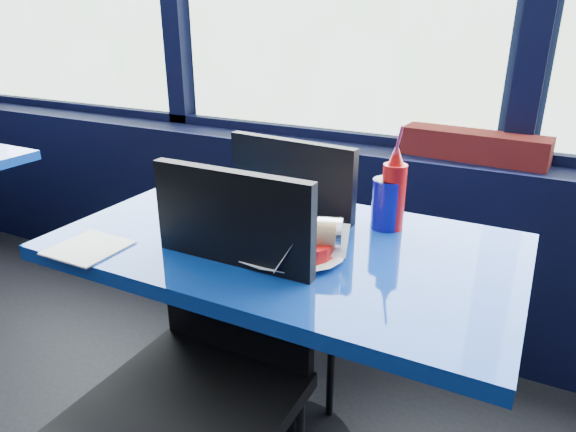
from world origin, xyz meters
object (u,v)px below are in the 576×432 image
object	(u,v)px
planter_box	(474,146)
ketchup_bottle	(393,192)
near_table	(285,299)
soda_cup	(388,202)
chair_near_front	(208,354)
chair_near_back	(304,252)
food_basket	(287,241)

from	to	relation	value
planter_box	ketchup_bottle	bearing A→B (deg)	-94.07
planter_box	near_table	bearing A→B (deg)	-105.76
planter_box	soda_cup	size ratio (longest dim) A/B	1.76
chair_near_front	chair_near_back	size ratio (longest dim) A/B	1.01
planter_box	food_basket	bearing A→B (deg)	-101.88
near_table	soda_cup	xyz separation A→B (m)	(0.21, 0.21, 0.26)
planter_box	food_basket	world-z (taller)	planter_box
near_table	soda_cup	world-z (taller)	soda_cup
chair_near_back	planter_box	world-z (taller)	chair_near_back
planter_box	ketchup_bottle	xyz separation A→B (m)	(-0.11, -0.67, 0.01)
chair_near_front	planter_box	xyz separation A→B (m)	(0.39, 1.17, 0.29)
soda_cup	chair_near_front	bearing A→B (deg)	-117.21
soda_cup	planter_box	bearing A→B (deg)	79.37
near_table	food_basket	bearing A→B (deg)	-59.76
chair_near_front	planter_box	bearing A→B (deg)	72.00
near_table	soda_cup	bearing A→B (deg)	44.43
food_basket	soda_cup	size ratio (longest dim) A/B	0.98
near_table	chair_near_back	distance (m)	0.33
near_table	chair_near_back	bearing A→B (deg)	106.41
chair_near_back	soda_cup	xyz separation A→B (m)	(0.30, -0.11, 0.27)
ketchup_bottle	soda_cup	world-z (taller)	soda_cup
near_table	planter_box	xyz separation A→B (m)	(0.34, 0.87, 0.28)
near_table	chair_near_front	distance (m)	0.30
chair_near_back	near_table	bearing A→B (deg)	112.10
chair_near_front	planter_box	distance (m)	1.27
food_basket	ketchup_bottle	distance (m)	0.34
near_table	food_basket	size ratio (longest dim) A/B	4.11
planter_box	soda_cup	distance (m)	0.68
planter_box	food_basket	size ratio (longest dim) A/B	1.79
food_basket	soda_cup	distance (m)	0.33
soda_cup	chair_near_back	bearing A→B (deg)	160.56
near_table	chair_near_back	size ratio (longest dim) A/B	1.23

